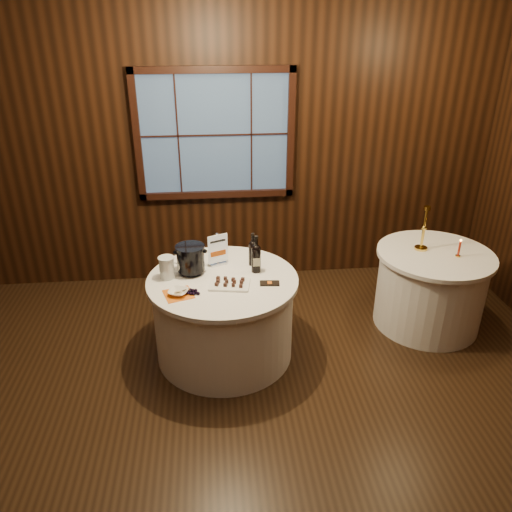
{
  "coord_description": "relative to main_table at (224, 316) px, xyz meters",
  "views": [
    {
      "loc": [
        -0.07,
        -2.7,
        2.79
      ],
      "look_at": [
        0.27,
        0.9,
        1.01
      ],
      "focal_mm": 35.0,
      "sensor_mm": 36.0,
      "label": 1
    }
  ],
  "objects": [
    {
      "name": "ground",
      "position": [
        0.0,
        -1.0,
        -0.39
      ],
      "size": [
        6.0,
        6.0,
        0.0
      ],
      "primitive_type": "plane",
      "color": "black",
      "rests_on": "ground"
    },
    {
      "name": "back_wall",
      "position": [
        0.0,
        1.48,
        1.16
      ],
      "size": [
        6.0,
        0.1,
        3.0
      ],
      "color": "black",
      "rests_on": "ground"
    },
    {
      "name": "main_table",
      "position": [
        0.0,
        0.0,
        0.0
      ],
      "size": [
        1.28,
        1.28,
        0.77
      ],
      "color": "white",
      "rests_on": "ground"
    },
    {
      "name": "side_table",
      "position": [
        2.0,
        0.3,
        0.0
      ],
      "size": [
        1.08,
        1.08,
        0.77
      ],
      "color": "white",
      "rests_on": "ground"
    },
    {
      "name": "sign_stand",
      "position": [
        -0.03,
        0.26,
        0.48
      ],
      "size": [
        0.18,
        0.14,
        0.3
      ],
      "rotation": [
        0.0,
        0.0,
        0.4
      ],
      "color": "silver",
      "rests_on": "main_table"
    },
    {
      "name": "port_bottle_left",
      "position": [
        0.28,
        0.23,
        0.51
      ],
      "size": [
        0.07,
        0.08,
        0.3
      ],
      "rotation": [
        0.0,
        0.0,
        0.28
      ],
      "color": "black",
      "rests_on": "main_table"
    },
    {
      "name": "port_bottle_right",
      "position": [
        0.29,
        0.09,
        0.53
      ],
      "size": [
        0.08,
        0.08,
        0.33
      ],
      "rotation": [
        0.0,
        0.0,
        0.01
      ],
      "color": "black",
      "rests_on": "main_table"
    },
    {
      "name": "ice_bucket",
      "position": [
        -0.26,
        0.12,
        0.52
      ],
      "size": [
        0.25,
        0.25,
        0.25
      ],
      "color": "black",
      "rests_on": "main_table"
    },
    {
      "name": "chocolate_plate",
      "position": [
        0.05,
        -0.13,
        0.4
      ],
      "size": [
        0.36,
        0.27,
        0.05
      ],
      "rotation": [
        0.0,
        0.0,
        -0.17
      ],
      "color": "white",
      "rests_on": "main_table"
    },
    {
      "name": "chocolate_box",
      "position": [
        0.38,
        -0.14,
        0.39
      ],
      "size": [
        0.17,
        0.09,
        0.01
      ],
      "primitive_type": "cube",
      "rotation": [
        0.0,
        0.0,
        -0.09
      ],
      "color": "black",
      "rests_on": "main_table"
    },
    {
      "name": "grape_bunch",
      "position": [
        -0.24,
        -0.22,
        0.4
      ],
      "size": [
        0.18,
        0.1,
        0.04
      ],
      "rotation": [
        0.0,
        0.0,
        -0.38
      ],
      "color": "black",
      "rests_on": "main_table"
    },
    {
      "name": "glass_pitcher",
      "position": [
        -0.46,
        0.05,
        0.48
      ],
      "size": [
        0.18,
        0.13,
        0.19
      ],
      "rotation": [
        0.0,
        0.0,
        -0.09
      ],
      "color": "silver",
      "rests_on": "main_table"
    },
    {
      "name": "orange_napkin",
      "position": [
        -0.36,
        -0.24,
        0.38
      ],
      "size": [
        0.27,
        0.27,
        0.0
      ],
      "primitive_type": "cube",
      "rotation": [
        0.0,
        0.0,
        0.3
      ],
      "color": "orange",
      "rests_on": "main_table"
    },
    {
      "name": "cracker_bowl",
      "position": [
        -0.36,
        -0.24,
        0.41
      ],
      "size": [
        0.19,
        0.19,
        0.04
      ],
      "primitive_type": "imported",
      "rotation": [
        0.0,
        0.0,
        -0.32
      ],
      "color": "white",
      "rests_on": "orange_napkin"
    },
    {
      "name": "brass_candlestick",
      "position": [
        1.89,
        0.39,
        0.54
      ],
      "size": [
        0.12,
        0.12,
        0.43
      ],
      "color": "gold",
      "rests_on": "side_table"
    },
    {
      "name": "red_candle",
      "position": [
        2.16,
        0.21,
        0.45
      ],
      "size": [
        0.05,
        0.05,
        0.17
      ],
      "color": "gold",
      "rests_on": "side_table"
    }
  ]
}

